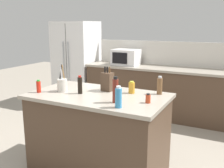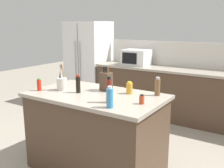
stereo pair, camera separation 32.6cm
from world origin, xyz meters
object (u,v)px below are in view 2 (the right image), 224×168
Objects in this scene: hot_sauce_bottle at (39,85)px; honey_jar at (129,88)px; vinegar_bottle at (109,90)px; soy_sauce_bottle at (78,84)px; refrigerator at (89,62)px; dish_soap_bottle at (110,98)px; utensil_crock at (62,84)px; pepper_grinder at (157,87)px; microwave at (136,57)px; knife_block at (106,81)px; spice_jar_paprika at (142,100)px.

honey_jar is at bearing 25.14° from hot_sauce_bottle.
vinegar_bottle is 1.28× the size of soy_sauce_bottle.
refrigerator is at bearing 125.46° from soy_sauce_bottle.
refrigerator reaches higher than dish_soap_bottle.
utensil_crock is 1.13m from pepper_grinder.
refrigerator is 1.23m from microwave.
soy_sauce_bottle is (1.65, -2.31, 0.15)m from refrigerator.
spice_jar_paprika is at bearing -16.09° from knife_block.
spice_jar_paprika is 0.47× the size of dish_soap_bottle.
refrigerator is 8.46× the size of soy_sauce_bottle.
utensil_crock is at bearing -159.33° from pepper_grinder.
spice_jar_paprika is at bearing 0.29° from soy_sauce_bottle.
microwave is 2.74m from dish_soap_bottle.
refrigerator is 2.97m from honey_jar.
vinegar_bottle is 0.53m from soy_sauce_bottle.
refrigerator is 2.76m from hot_sauce_bottle.
soy_sauce_bottle is at bearing -123.86° from knife_block.
pepper_grinder is at bearing -56.16° from microwave.
microwave is 1.56× the size of utensil_crock.
dish_soap_bottle reaches higher than pepper_grinder.
utensil_crock reaches higher than dish_soap_bottle.
hot_sauce_bottle is (-0.98, -0.04, -0.06)m from vinegar_bottle.
hot_sauce_bottle reaches higher than spice_jar_paprika.
vinegar_bottle is at bearing -45.71° from knife_block.
knife_block is 2.07× the size of honey_jar.
honey_jar is at bearing -161.14° from pepper_grinder.
vinegar_bottle is (-0.30, -0.14, 0.08)m from spice_jar_paprika.
knife_block is 0.65m from spice_jar_paprika.
hot_sauce_bottle is (-0.02, -2.43, -0.08)m from microwave.
vinegar_bottle reaches higher than soy_sauce_bottle.
microwave is 1.85× the size of vinegar_bottle.
microwave is at bearing 94.91° from utensil_crock.
honey_jar is (-0.30, 0.28, 0.02)m from spice_jar_paprika.
spice_jar_paprika is 0.34m from vinegar_bottle.
utensil_crock is 2.16× the size of hot_sauce_bottle.
vinegar_bottle is 1.28× the size of dish_soap_bottle.
soy_sauce_bottle is at bearing -179.71° from spice_jar_paprika.
hot_sauce_bottle is (-1.07, 0.09, -0.03)m from dish_soap_bottle.
refrigerator is 12.00× the size of hot_sauce_bottle.
honey_jar is (0.52, 0.28, -0.03)m from soy_sauce_bottle.
knife_block is 0.34m from soy_sauce_bottle.
microwave is at bearing 115.85° from honey_jar.
pepper_grinder is at bearing 23.72° from hot_sauce_bottle.
honey_jar is (0.00, 0.42, -0.06)m from vinegar_bottle.
soy_sauce_bottle reaches higher than hot_sauce_bottle.
dish_soap_bottle is 0.56m from honey_jar.
knife_block is at bearing 127.29° from dish_soap_bottle.
dish_soap_bottle is at bearing -48.74° from refrigerator.
soy_sauce_bottle is at bearing -151.34° from honey_jar.
hot_sauce_bottle is (-1.28, -0.56, -0.03)m from pepper_grinder.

